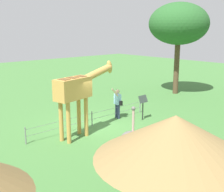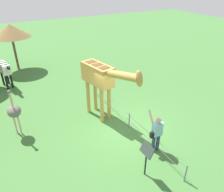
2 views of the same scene
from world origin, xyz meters
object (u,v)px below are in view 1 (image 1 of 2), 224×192
(giraffe, at_px, (78,90))
(ostrich, at_px, (130,139))
(visitor, at_px, (118,102))
(shade_hut_near, at_px, (175,138))
(tree_northeast, at_px, (179,24))
(info_sign, at_px, (143,102))

(giraffe, bearing_deg, ostrich, -99.57)
(visitor, bearing_deg, giraffe, -165.67)
(shade_hut_near, bearing_deg, visitor, 53.44)
(shade_hut_near, bearing_deg, ostrich, 57.53)
(giraffe, xyz_separation_m, ostrich, (-0.64, -3.82, -0.95))
(tree_northeast, xyz_separation_m, info_sign, (-6.61, -2.70, -4.06))
(visitor, xyz_separation_m, ostrich, (-3.76, -4.61, 0.27))
(ostrich, distance_m, tree_northeast, 13.35)
(shade_hut_near, bearing_deg, giraffe, 69.14)
(visitor, xyz_separation_m, tree_northeast, (7.41, 1.62, 4.11))
(tree_northeast, distance_m, info_sign, 8.21)
(info_sign, bearing_deg, giraffe, 175.77)
(visitor, relative_size, shade_hut_near, 0.54)
(visitor, relative_size, ostrich, 0.76)
(info_sign, bearing_deg, shade_hut_near, -134.46)
(ostrich, distance_m, info_sign, 5.77)
(shade_hut_near, xyz_separation_m, info_sign, (6.58, 6.71, -1.71))
(shade_hut_near, distance_m, info_sign, 9.55)
(giraffe, relative_size, shade_hut_near, 1.14)
(visitor, distance_m, info_sign, 1.35)
(giraffe, distance_m, shade_hut_near, 7.51)
(giraffe, xyz_separation_m, info_sign, (3.92, -0.29, -1.17))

